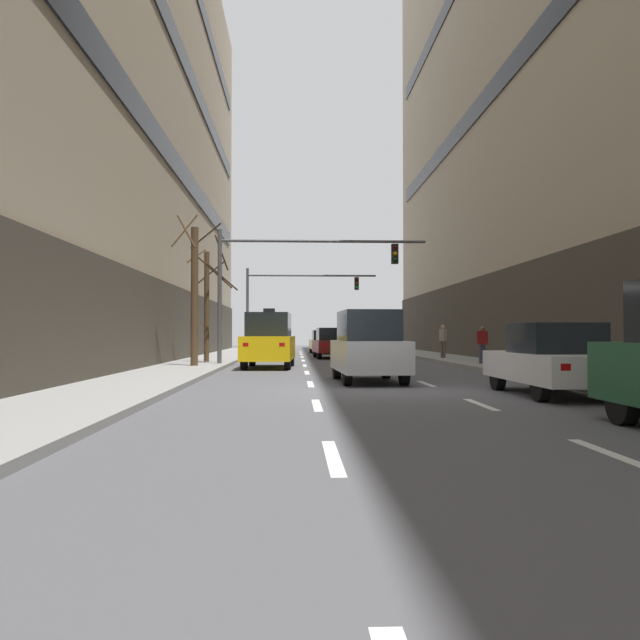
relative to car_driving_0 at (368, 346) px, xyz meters
name	(u,v)px	position (x,y,z in m)	size (l,w,h in m)	color
ground_plane	(378,391)	(-0.08, -2.79, -1.01)	(120.00, 120.00, 0.00)	#515156
sidewalk_left	(118,389)	(-6.28, -2.79, -0.94)	(2.89, 80.00, 0.14)	gray
sidewalk_right	(630,387)	(6.12, -2.79, -0.94)	(2.89, 80.00, 0.14)	gray
lane_stripe_l1_s2	(333,457)	(-1.67, -10.79, -1.01)	(0.16, 2.00, 0.01)	silver
lane_stripe_l1_s3	(317,405)	(-1.67, -5.79, -1.01)	(0.16, 2.00, 0.01)	silver
lane_stripe_l1_s4	(310,384)	(-1.67, -0.79, -1.01)	(0.16, 2.00, 0.01)	silver
lane_stripe_l1_s5	(307,373)	(-1.67, 4.21, -1.01)	(0.16, 2.00, 0.01)	silver
lane_stripe_l1_s6	(305,365)	(-1.67, 9.21, -1.01)	(0.16, 2.00, 0.01)	silver
lane_stripe_l1_s7	(303,360)	(-1.67, 14.21, -1.01)	(0.16, 2.00, 0.01)	silver
lane_stripe_l1_s8	(302,357)	(-1.67, 19.21, -1.01)	(0.16, 2.00, 0.01)	silver
lane_stripe_l1_s9	(301,354)	(-1.67, 24.21, -1.01)	(0.16, 2.00, 0.01)	silver
lane_stripe_l1_s10	(301,352)	(-1.67, 29.21, -1.01)	(0.16, 2.00, 0.01)	silver
lane_stripe_l2_s2	(613,454)	(1.50, -10.79, -1.01)	(0.16, 2.00, 0.01)	silver
lane_stripe_l2_s3	(481,404)	(1.50, -5.79, -1.01)	(0.16, 2.00, 0.01)	silver
lane_stripe_l2_s4	(426,384)	(1.50, -0.79, -1.01)	(0.16, 2.00, 0.01)	silver
lane_stripe_l2_s5	(396,372)	(1.50, 4.21, -1.01)	(0.16, 2.00, 0.01)	silver
lane_stripe_l2_s6	(378,365)	(1.50, 9.21, -1.01)	(0.16, 2.00, 0.01)	silver
lane_stripe_l2_s7	(365,360)	(1.50, 14.21, -1.01)	(0.16, 2.00, 0.01)	silver
lane_stripe_l2_s8	(355,357)	(1.50, 19.21, -1.01)	(0.16, 2.00, 0.01)	silver
lane_stripe_l2_s9	(348,354)	(1.50, 24.21, -1.01)	(0.16, 2.00, 0.01)	silver
lane_stripe_l2_s10	(342,352)	(1.50, 29.21, -1.01)	(0.16, 2.00, 0.01)	silver
car_driving_0	(368,346)	(0.00, 0.00, 0.00)	(1.92, 4.26, 2.03)	black
car_driving_1	(332,343)	(0.00, 17.28, -0.17)	(2.12, 4.65, 1.71)	black
taxi_driving_2	(324,342)	(-0.07, 25.79, -0.21)	(2.00, 4.41, 1.80)	black
taxi_driving_3	(269,341)	(-3.13, 7.42, 0.09)	(2.10, 4.64, 2.40)	black
car_parked_1	(552,360)	(3.62, -4.11, -0.22)	(1.80, 4.28, 1.60)	black
traffic_signal_0	(287,270)	(-2.42, 8.37, 3.05)	(8.76, 0.35, 5.61)	#4C4C51
traffic_signal_1	(289,294)	(-2.46, 23.57, 3.03)	(8.64, 0.35, 5.59)	#4C4C51
street_tree_0	(208,301)	(-5.94, 9.89, 1.82)	(2.23, 2.22, 5.50)	#4C3823
street_tree_1	(194,293)	(-6.00, 6.59, 1.96)	(1.93, 1.71, 6.05)	#4C3823
pedestrian_0	(482,342)	(5.70, 7.84, 0.02)	(0.51, 0.29, 1.54)	#383D59
pedestrian_1	(443,339)	(5.53, 14.01, 0.12)	(0.35, 0.46, 1.70)	brown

